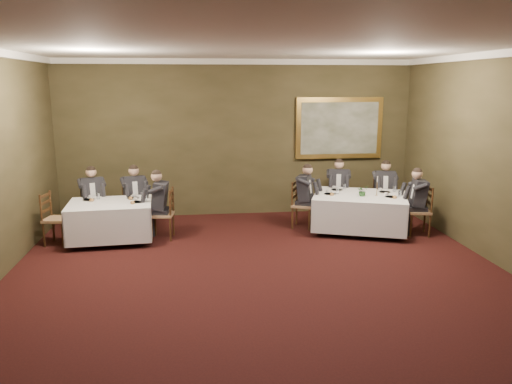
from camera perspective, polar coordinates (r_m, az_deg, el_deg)
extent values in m
plane|color=black|center=(7.00, 1.60, -12.88)|extent=(10.00, 10.00, 0.00)
cube|color=silver|center=(6.35, 1.80, 17.03)|extent=(8.00, 10.00, 0.10)
cube|color=#34301A|center=(11.36, -2.12, 6.11)|extent=(8.00, 0.10, 3.50)
cube|color=white|center=(11.26, -2.17, 14.67)|extent=(8.00, 0.10, 0.12)
cube|color=#311B0D|center=(10.34, 11.80, -0.49)|extent=(2.11, 1.84, 0.04)
cube|color=white|center=(10.34, 11.80, -0.36)|extent=(2.18, 1.92, 0.02)
cube|color=white|center=(10.41, 11.73, -2.13)|extent=(2.21, 1.94, 0.65)
cube|color=#311B0D|center=(9.86, -16.38, -1.36)|extent=(1.55, 1.21, 0.04)
cube|color=white|center=(9.86, -16.39, -1.22)|extent=(1.61, 1.27, 0.02)
cube|color=white|center=(9.94, -16.27, -3.07)|extent=(1.64, 1.29, 0.65)
cube|color=#97734D|center=(11.33, 9.33, -0.55)|extent=(0.53, 0.52, 0.05)
cube|color=#311B0D|center=(11.46, 9.34, 0.85)|extent=(0.38, 0.12, 0.54)
cube|color=black|center=(11.25, 9.39, 1.31)|extent=(0.48, 0.40, 0.55)
sphere|color=tan|center=(11.19, 9.46, 3.22)|extent=(0.26, 0.26, 0.21)
cube|color=#97734D|center=(11.32, 14.35, -0.79)|extent=(0.51, 0.49, 0.05)
cube|color=#311B0D|center=(11.45, 14.23, 0.62)|extent=(0.38, 0.10, 0.54)
cube|color=black|center=(11.24, 14.45, 1.07)|extent=(0.47, 0.38, 0.55)
sphere|color=tan|center=(11.18, 14.55, 2.98)|extent=(0.24, 0.24, 0.21)
cube|color=#97734D|center=(10.47, 5.39, -1.50)|extent=(0.57, 0.58, 0.05)
cube|color=#311B0D|center=(10.46, 4.41, -0.12)|extent=(0.19, 0.36, 0.54)
cube|color=black|center=(10.39, 5.44, 0.51)|extent=(0.46, 0.51, 0.55)
sphere|color=tan|center=(10.32, 5.48, 2.57)|extent=(0.28, 0.28, 0.21)
cube|color=#97734D|center=(10.45, 18.10, -2.10)|extent=(0.49, 0.51, 0.05)
cube|color=#311B0D|center=(10.45, 19.20, -0.80)|extent=(0.10, 0.38, 0.54)
cube|color=black|center=(10.37, 18.24, -0.09)|extent=(0.38, 0.47, 0.55)
sphere|color=tan|center=(10.30, 18.38, 1.98)|extent=(0.25, 0.25, 0.21)
cube|color=#97734D|center=(10.73, -18.13, -1.73)|extent=(0.55, 0.54, 0.05)
cube|color=#311B0D|center=(10.86, -18.35, -0.26)|extent=(0.37, 0.15, 0.54)
cube|color=black|center=(10.65, -18.26, 0.22)|extent=(0.50, 0.43, 0.55)
sphere|color=tan|center=(10.58, -18.40, 2.24)|extent=(0.27, 0.27, 0.21)
cube|color=#97734D|center=(10.65, -13.68, -1.57)|extent=(0.55, 0.53, 0.05)
cube|color=#311B0D|center=(10.78, -13.94, -0.08)|extent=(0.37, 0.14, 0.54)
cube|color=black|center=(10.57, -13.78, 0.41)|extent=(0.49, 0.42, 0.55)
sphere|color=tan|center=(10.50, -13.89, 2.43)|extent=(0.26, 0.26, 0.21)
cube|color=#97734D|center=(9.87, -10.67, -2.52)|extent=(0.47, 0.48, 0.05)
cube|color=#311B0D|center=(9.78, -9.63, -1.14)|extent=(0.07, 0.38, 0.54)
cube|color=black|center=(9.78, -10.76, -0.40)|extent=(0.35, 0.45, 0.55)
sphere|color=tan|center=(9.71, -10.85, 1.79)|extent=(0.23, 0.23, 0.21)
cube|color=#97734D|center=(10.07, -21.81, -2.92)|extent=(0.50, 0.51, 0.05)
cube|color=#311B0D|center=(10.09, -22.89, -1.53)|extent=(0.10, 0.38, 0.54)
imported|color=#2D5926|center=(10.21, 12.08, 0.20)|extent=(0.27, 0.25, 0.24)
cylinder|color=#B17E36|center=(10.35, 13.62, -0.32)|extent=(0.06, 0.06, 0.02)
cylinder|color=#B17E36|center=(10.32, 13.66, 0.46)|extent=(0.01, 0.01, 0.27)
cylinder|color=white|center=(10.29, 13.72, 1.53)|extent=(0.02, 0.02, 0.12)
cylinder|color=white|center=(10.73, 9.20, 0.30)|extent=(0.25, 0.25, 0.01)
cylinder|color=white|center=(10.86, 8.99, 0.58)|extent=(0.08, 0.08, 0.05)
cylinder|color=white|center=(10.76, 10.08, 0.65)|extent=(0.06, 0.06, 0.14)
cylinder|color=white|center=(10.22, -18.55, -0.79)|extent=(0.25, 0.25, 0.01)
cylinder|color=white|center=(10.36, -18.40, -0.48)|extent=(0.08, 0.08, 0.05)
cylinder|color=white|center=(10.17, -17.63, -0.43)|extent=(0.06, 0.06, 0.14)
cube|color=gold|center=(11.72, 9.47, 7.22)|extent=(2.02, 0.08, 1.40)
cube|color=#464A31|center=(11.67, 9.53, 7.19)|extent=(1.80, 0.01, 1.18)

